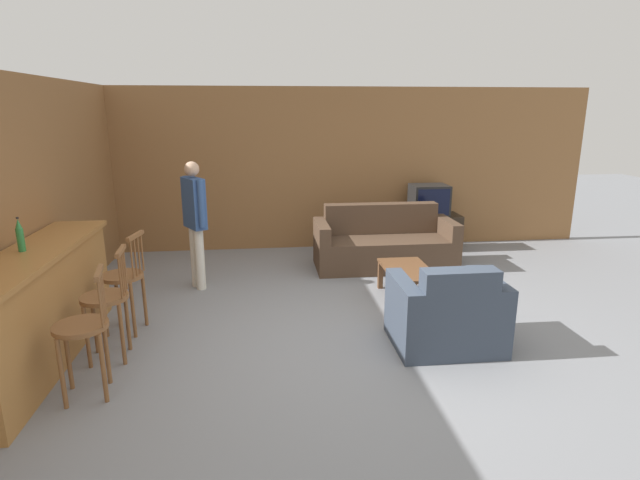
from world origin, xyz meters
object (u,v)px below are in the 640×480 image
bar_chair_mid (107,303)px  coffee_table (407,273)px  couch_far (384,245)px  bar_chair_near (84,333)px  armchair_near (447,315)px  person_by_window (195,218)px  tv (429,200)px  bar_chair_far (124,281)px  tv_unit (427,232)px  bottle (20,236)px

bar_chair_mid → coffee_table: bearing=19.8°
bar_chair_mid → couch_far: bar_chair_mid is taller
bar_chair_near → bar_chair_mid: size_ratio=1.00×
armchair_near → person_by_window: (-2.60, 1.97, 0.61)m
person_by_window → tv: bearing=22.2°
bar_chair_near → bar_chair_far: (0.00, 1.22, 0.00)m
armchair_near → tv_unit: 3.54m
bar_chair_mid → armchair_near: bar_chair_mid is taller
bar_chair_far → person_by_window: size_ratio=0.64×
tv_unit → bottle: bottle is taller
couch_far → tv_unit: size_ratio=1.94×
bar_chair_near → bottle: 1.14m
tv → bar_chair_far: bearing=-146.8°
bar_chair_mid → armchair_near: (3.17, -0.12, -0.23)m
coffee_table → tv_unit: size_ratio=0.89×
bottle → person_by_window: person_by_window is taller
tv → person_by_window: bearing=-157.8°
armchair_near → bottle: 3.95m
bar_chair_far → couch_far: bearing=30.5°
tv_unit → bottle: (-4.79, -3.25, 0.90)m
couch_far → tv: size_ratio=3.44×
bar_chair_near → tv: 5.69m
armchair_near → tv: tv is taller
tv_unit → bar_chair_near: bearing=-136.4°
couch_far → person_by_window: person_by_window is taller
couch_far → coffee_table: couch_far is taller
bar_chair_mid → person_by_window: (0.58, 1.85, 0.38)m
bar_chair_mid → tv_unit: (4.11, 3.30, -0.26)m
armchair_near → tv_unit: (0.94, 3.41, -0.03)m
bar_chair_mid → bottle: size_ratio=3.43×
bar_chair_mid → coffee_table: size_ratio=1.14×
coffee_table → person_by_window: 2.73m
armchair_near → coffee_table: bearing=91.2°
bar_chair_near → bar_chair_far: 1.22m
bar_chair_far → couch_far: bar_chair_far is taller
couch_far → bar_chair_far: bearing=-149.5°
bar_chair_mid → couch_far: 4.04m
coffee_table → bottle: bottle is taller
bar_chair_mid → couch_far: (3.18, 2.47, -0.23)m
tv_unit → bar_chair_far: bearing=-146.7°
tv_unit → bar_chair_mid: bearing=-141.3°
tv → bar_chair_near: bearing=-136.4°
armchair_near → bar_chair_mid: bearing=177.9°
bar_chair_mid → bar_chair_far: 0.60m
bottle → bar_chair_far: bearing=39.4°
bar_chair_near → coffee_table: bar_chair_near is taller
bar_chair_far → armchair_near: (3.17, -0.72, -0.23)m
couch_far → tv: 1.34m
armchair_near → tv: bearing=74.6°
bar_chair_far → bottle: size_ratio=3.43×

